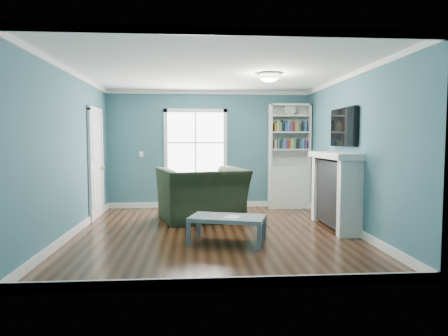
{
  "coord_description": "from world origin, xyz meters",
  "views": [
    {
      "loc": [
        -0.32,
        -6.43,
        1.51
      ],
      "look_at": [
        0.18,
        0.4,
        1.03
      ],
      "focal_mm": 32.0,
      "sensor_mm": 36.0,
      "label": 1
    }
  ],
  "objects": [
    {
      "name": "floor",
      "position": [
        0.0,
        0.0,
        0.0
      ],
      "size": [
        5.0,
        5.0,
        0.0
      ],
      "primitive_type": "plane",
      "color": "black",
      "rests_on": "ground"
    },
    {
      "name": "window",
      "position": [
        -0.3,
        2.49,
        1.45
      ],
      "size": [
        1.4,
        0.06,
        1.5
      ],
      "color": "white",
      "rests_on": "room_walls"
    },
    {
      "name": "paper_sheet",
      "position": [
        0.22,
        -0.72,
        0.39
      ],
      "size": [
        0.3,
        0.32,
        0.0
      ],
      "primitive_type": "cube",
      "rotation": [
        0.0,
        0.0,
        -0.5
      ],
      "color": "white",
      "rests_on": "coffee_table"
    },
    {
      "name": "coffee_table",
      "position": [
        0.15,
        -0.66,
        0.34
      ],
      "size": [
        1.2,
        0.88,
        0.39
      ],
      "rotation": [
        0.0,
        0.0,
        -0.3
      ],
      "color": "#545C65",
      "rests_on": "ground"
    },
    {
      "name": "tv",
      "position": [
        2.2,
        0.2,
        1.72
      ],
      "size": [
        0.06,
        1.1,
        0.65
      ],
      "primitive_type": "cube",
      "color": "black",
      "rests_on": "fireplace"
    },
    {
      "name": "recliner",
      "position": [
        -0.19,
        1.02,
        0.66
      ],
      "size": [
        1.72,
        1.36,
        1.32
      ],
      "primitive_type": "imported",
      "rotation": [
        0.0,
        0.0,
        -2.86
      ],
      "color": "black",
      "rests_on": "ground"
    },
    {
      "name": "fireplace",
      "position": [
        2.08,
        0.2,
        0.64
      ],
      "size": [
        0.44,
        1.58,
        1.3
      ],
      "color": "black",
      "rests_on": "ground"
    },
    {
      "name": "door",
      "position": [
        -2.22,
        1.4,
        1.07
      ],
      "size": [
        0.12,
        0.98,
        2.17
      ],
      "color": "silver",
      "rests_on": "ground"
    },
    {
      "name": "bookshelf",
      "position": [
        1.77,
        2.3,
        0.92
      ],
      "size": [
        0.9,
        0.35,
        2.31
      ],
      "color": "silver",
      "rests_on": "ground"
    },
    {
      "name": "ceiling_fixture",
      "position": [
        0.9,
        0.1,
        2.55
      ],
      "size": [
        0.38,
        0.38,
        0.15
      ],
      "color": "white",
      "rests_on": "room_walls"
    },
    {
      "name": "trim",
      "position": [
        0.0,
        0.0,
        1.24
      ],
      "size": [
        4.5,
        5.0,
        2.6
      ],
      "color": "white",
      "rests_on": "ground"
    },
    {
      "name": "light_switch",
      "position": [
        -1.5,
        2.48,
        1.2
      ],
      "size": [
        0.08,
        0.01,
        0.12
      ],
      "primitive_type": "cube",
      "color": "white",
      "rests_on": "room_walls"
    },
    {
      "name": "room_walls",
      "position": [
        0.0,
        0.0,
        1.58
      ],
      "size": [
        5.0,
        5.0,
        5.0
      ],
      "color": "#366571",
      "rests_on": "ground"
    }
  ]
}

